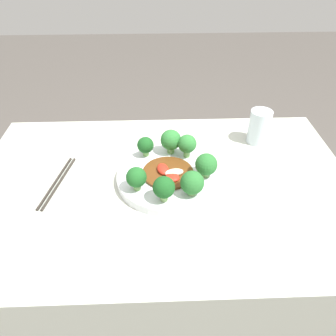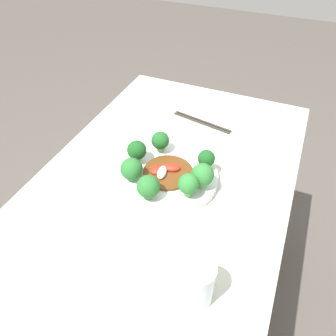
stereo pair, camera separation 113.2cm
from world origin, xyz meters
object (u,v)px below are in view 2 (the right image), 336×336
object	(u,v)px
broccoli_southeast	(132,169)
broccoli_southwest	(160,141)
broccoli_east	(150,187)
stirfry_center	(167,172)
drinking_glass	(197,283)
broccoli_north	(202,175)
broccoli_south	(137,150)
plate	(168,176)
chopsticks	(202,122)
broccoli_northwest	(206,159)
broccoli_northeast	(188,184)

from	to	relation	value
broccoli_southeast	broccoli_southwest	bearing A→B (deg)	170.90
broccoli_east	stirfry_center	distance (m)	0.10
stirfry_center	drinking_glass	size ratio (longest dim) A/B	1.28
broccoli_north	broccoli_south	bearing A→B (deg)	-97.86
plate	chopsticks	distance (m)	0.30
chopsticks	broccoli_east	bearing A→B (deg)	-1.02
broccoli_east	broccoli_north	xyz separation A→B (m)	(-0.09, 0.11, 0.00)
stirfry_center	broccoli_north	bearing A→B (deg)	84.22
broccoli_southeast	drinking_glass	distance (m)	0.35
plate	broccoli_south	size ratio (longest dim) A/B	4.08
drinking_glass	broccoli_southeast	bearing A→B (deg)	-131.63
drinking_glass	broccoli_northwest	bearing A→B (deg)	-164.76
broccoli_north	broccoli_southwest	world-z (taller)	broccoli_north
broccoli_southwest	broccoli_northeast	distance (m)	0.19
broccoli_east	broccoli_northwest	world-z (taller)	broccoli_east
plate	broccoli_southeast	world-z (taller)	broccoli_southeast
broccoli_southwest	broccoli_northwest	distance (m)	0.15
broccoli_east	broccoli_southwest	size ratio (longest dim) A/B	1.03
broccoli_east	broccoli_northeast	size ratio (longest dim) A/B	0.97
broccoli_northeast	broccoli_south	bearing A→B (deg)	-112.16
broccoli_northeast	drinking_glass	xyz separation A→B (m)	(0.23, 0.11, -0.01)
broccoli_northwest	broccoli_north	bearing A→B (deg)	9.86
broccoli_east	broccoli_northwest	size ratio (longest dim) A/B	1.14
chopsticks	broccoli_southeast	bearing A→B (deg)	-12.65
broccoli_east	drinking_glass	bearing A→B (deg)	44.96
broccoli_northwest	broccoli_southwest	bearing A→B (deg)	-97.77
broccoli_east	broccoli_southwest	bearing A→B (deg)	-164.23
broccoli_north	broccoli_southwest	xyz separation A→B (m)	(-0.09, -0.16, -0.00)
broccoli_southwest	chopsticks	size ratio (longest dim) A/B	0.30
broccoli_northwest	chopsticks	xyz separation A→B (m)	(-0.24, -0.09, -0.05)
broccoli_northwest	chopsticks	bearing A→B (deg)	-159.80
broccoli_east	broccoli_north	world-z (taller)	broccoli_north
broccoli_east	stirfry_center	world-z (taller)	broccoli_east
broccoli_northeast	chopsticks	distance (m)	0.37
broccoli_east	broccoli_northwest	distance (m)	0.19
broccoli_east	broccoli_southeast	world-z (taller)	broccoli_east
broccoli_north	stirfry_center	distance (m)	0.11
broccoli_southwest	chopsticks	bearing A→B (deg)	165.17
broccoli_east	broccoli_northeast	distance (m)	0.10
broccoli_south	stirfry_center	xyz separation A→B (m)	(0.02, 0.10, -0.03)
broccoli_south	broccoli_southeast	xyz separation A→B (m)	(0.07, 0.02, -0.00)
broccoli_south	broccoli_northeast	xyz separation A→B (m)	(0.07, 0.18, 0.00)
plate	drinking_glass	bearing A→B (deg)	32.27
broccoli_north	broccoli_southeast	xyz separation A→B (m)	(0.04, -0.18, -0.01)
chopsticks	broccoli_north	bearing A→B (deg)	17.89
broccoli_northwest	broccoli_south	size ratio (longest dim) A/B	0.87
chopsticks	broccoli_south	bearing A→B (deg)	-19.33
broccoli_northeast	chopsticks	size ratio (longest dim) A/B	0.32
broccoli_east	broccoli_north	bearing A→B (deg)	129.09
broccoli_northwest	stirfry_center	size ratio (longest dim) A/B	0.43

